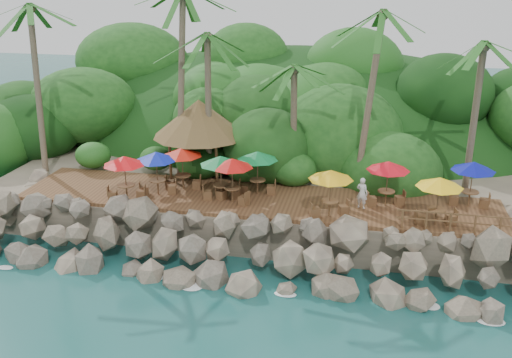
# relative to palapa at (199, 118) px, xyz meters

# --- Properties ---
(ground) EXTENTS (140.00, 140.00, 0.00)m
(ground) POSITION_rel_palapa_xyz_m (4.07, -9.12, -5.79)
(ground) COLOR #19514F
(ground) RESTS_ON ground
(land_base) EXTENTS (32.00, 25.20, 2.10)m
(land_base) POSITION_rel_palapa_xyz_m (4.07, 6.88, -4.74)
(land_base) COLOR gray
(land_base) RESTS_ON ground
(jungle_hill) EXTENTS (44.80, 28.00, 15.40)m
(jungle_hill) POSITION_rel_palapa_xyz_m (4.07, 14.38, -5.79)
(jungle_hill) COLOR #143811
(jungle_hill) RESTS_ON ground
(seawall) EXTENTS (29.00, 4.00, 2.30)m
(seawall) POSITION_rel_palapa_xyz_m (4.07, -7.12, -4.64)
(seawall) COLOR gray
(seawall) RESTS_ON ground
(terrace) EXTENTS (26.00, 5.00, 0.20)m
(terrace) POSITION_rel_palapa_xyz_m (4.07, -3.12, -3.59)
(terrace) COLOR brown
(terrace) RESTS_ON land_base
(jungle_foliage) EXTENTS (44.00, 16.00, 12.00)m
(jungle_foliage) POSITION_rel_palapa_xyz_m (4.07, 5.88, -5.79)
(jungle_foliage) COLOR #143811
(jungle_foliage) RESTS_ON ground
(foam_line) EXTENTS (25.20, 0.80, 0.06)m
(foam_line) POSITION_rel_palapa_xyz_m (4.07, -8.82, -5.76)
(foam_line) COLOR white
(foam_line) RESTS_ON ground
(palms) EXTENTS (30.84, 7.23, 11.91)m
(palms) POSITION_rel_palapa_xyz_m (3.45, -0.32, 5.39)
(palms) COLOR brown
(palms) RESTS_ON ground
(palapa) EXTENTS (5.51, 5.51, 4.60)m
(palapa) POSITION_rel_palapa_xyz_m (0.00, 0.00, 0.00)
(palapa) COLOR brown
(palapa) RESTS_ON ground
(dining_clusters) EXTENTS (20.21, 5.05, 2.45)m
(dining_clusters) POSITION_rel_palapa_xyz_m (5.26, -3.52, -1.46)
(dining_clusters) COLOR brown
(dining_clusters) RESTS_ON terrace
(railing) EXTENTS (8.30, 0.10, 1.00)m
(railing) POSITION_rel_palapa_xyz_m (15.57, -5.47, -2.88)
(railing) COLOR brown
(railing) RESTS_ON terrace
(waiter) EXTENTS (0.71, 0.60, 1.67)m
(waiter) POSITION_rel_palapa_xyz_m (9.72, -3.35, -2.66)
(waiter) COLOR silver
(waiter) RESTS_ON terrace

